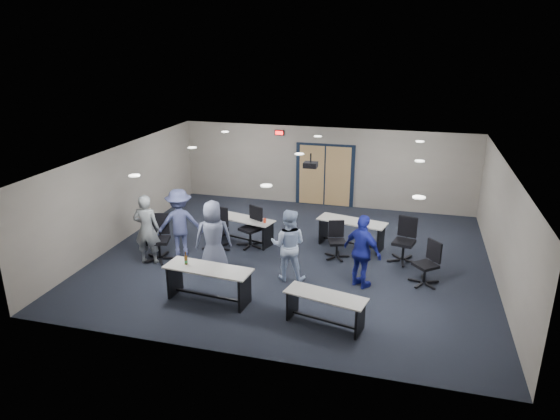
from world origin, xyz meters
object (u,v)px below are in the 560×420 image
(person_lightblue, at_px, (288,245))
(chair_back_b, at_px, (250,227))
(person_plaid, at_px, (213,237))
(person_navy, at_px, (362,252))
(chair_loose_left, at_px, (158,239))
(person_gray, at_px, (147,229))
(person_back, at_px, (180,223))
(chair_loose_right, at_px, (426,263))
(table_back_right, at_px, (352,229))
(table_front_left, at_px, (208,278))
(chair_back_a, at_px, (216,229))
(table_back_left, at_px, (244,226))
(chair_back_c, at_px, (337,241))
(chair_back_d, at_px, (404,241))
(table_front_right, at_px, (325,304))

(person_lightblue, bearing_deg, chair_back_b, -51.53)
(person_plaid, distance_m, person_navy, 3.60)
(chair_loose_left, distance_m, person_gray, 0.42)
(chair_loose_left, xyz_separation_m, person_back, (0.41, 0.44, 0.31))
(chair_loose_right, distance_m, person_lightblue, 3.23)
(table_back_right, distance_m, person_back, 4.66)
(table_front_left, distance_m, chair_back_b, 3.11)
(chair_back_a, distance_m, person_gray, 1.88)
(table_back_left, relative_size, person_plaid, 1.01)
(table_back_left, xyz_separation_m, chair_back_c, (2.70, -0.38, -0.00))
(chair_back_b, height_order, person_gray, person_gray)
(chair_back_d, distance_m, person_lightblue, 3.15)
(table_front_left, height_order, chair_back_d, chair_back_d)
(table_back_left, xyz_separation_m, person_plaid, (-0.11, -1.97, 0.42))
(chair_loose_left, bearing_deg, person_back, 31.00)
(chair_loose_right, relative_size, person_back, 0.58)
(table_front_right, relative_size, chair_loose_left, 1.44)
(chair_back_c, bearing_deg, person_lightblue, -139.21)
(chair_back_d, distance_m, person_back, 5.84)
(table_front_right, height_order, person_lightblue, person_lightblue)
(chair_loose_right, relative_size, person_lightblue, 0.60)
(chair_back_d, bearing_deg, person_lightblue, -133.07)
(table_front_left, height_order, person_lightblue, person_lightblue)
(chair_loose_left, bearing_deg, chair_back_c, 0.44)
(chair_back_a, bearing_deg, chair_back_d, 16.19)
(table_front_right, bearing_deg, chair_loose_left, 170.23)
(chair_back_c, bearing_deg, chair_back_b, 159.50)
(table_back_right, xyz_separation_m, person_lightblue, (-1.21, -2.35, 0.36))
(chair_back_a, distance_m, chair_loose_left, 1.57)
(chair_back_a, height_order, person_lightblue, person_lightblue)
(person_lightblue, xyz_separation_m, person_back, (-3.09, 0.61, 0.04))
(table_front_right, distance_m, chair_loose_right, 3.05)
(table_back_right, distance_m, person_gray, 5.47)
(person_plaid, height_order, person_back, same)
(table_front_left, relative_size, chair_loose_right, 1.87)
(chair_back_a, bearing_deg, person_back, -131.21)
(table_front_right, height_order, chair_back_b, chair_back_b)
(person_lightblue, distance_m, person_back, 3.15)
(table_back_right, bearing_deg, chair_back_c, -94.52)
(chair_back_b, xyz_separation_m, person_gray, (-2.20, -1.68, 0.36))
(chair_loose_left, xyz_separation_m, person_plaid, (1.64, -0.26, 0.31))
(table_back_right, bearing_deg, person_lightblue, -104.21)
(chair_back_a, xyz_separation_m, chair_loose_left, (-1.17, -1.04, 0.02))
(chair_back_b, bearing_deg, person_plaid, -74.82)
(person_lightblue, relative_size, person_navy, 1.00)
(person_plaid, bearing_deg, table_back_right, -165.32)
(table_front_left, relative_size, table_front_right, 1.15)
(table_back_left, xyz_separation_m, chair_back_d, (4.39, -0.18, 0.09))
(chair_back_b, xyz_separation_m, chair_loose_right, (4.66, -1.08, -0.03))
(table_front_left, distance_m, chair_loose_right, 5.03)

